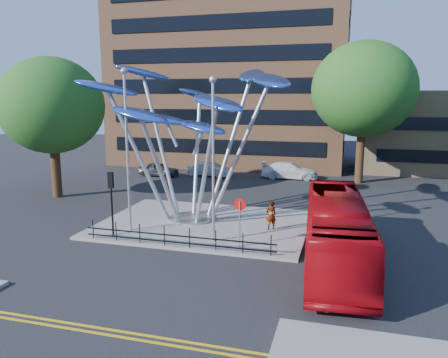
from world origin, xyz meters
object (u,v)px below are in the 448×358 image
(tree_right, at_px, (364,90))
(leaf_sculpture, at_px, (190,107))
(red_bus, at_px, (336,231))
(street_lamp_right, at_px, (213,145))
(parked_car_left, at_px, (159,169))
(pedestrian, at_px, (271,215))
(traffic_light_island, at_px, (111,190))
(tree_left, at_px, (51,106))
(parked_car_right, at_px, (289,171))
(parked_car_mid, at_px, (210,169))
(no_entry_sign_island, at_px, (240,214))
(street_lamp_left, at_px, (127,137))

(tree_right, distance_m, leaf_sculpture, 18.37)
(red_bus, bearing_deg, street_lamp_right, 166.28)
(tree_right, distance_m, street_lamp_right, 20.64)
(red_bus, distance_m, parked_car_left, 24.75)
(pedestrian, bearing_deg, leaf_sculpture, -38.16)
(traffic_light_island, height_order, parked_car_left, traffic_light_island)
(tree_right, bearing_deg, street_lamp_right, -111.54)
(tree_left, xyz_separation_m, parked_car_right, (15.88, 12.25, -6.05))
(parked_car_mid, height_order, parked_car_right, parked_car_right)
(red_bus, height_order, parked_car_right, red_bus)
(street_lamp_right, height_order, no_entry_sign_island, street_lamp_right)
(tree_right, bearing_deg, street_lamp_left, -124.05)
(traffic_light_island, relative_size, red_bus, 0.31)
(tree_left, bearing_deg, parked_car_left, 69.53)
(red_bus, height_order, parked_car_mid, red_bus)
(leaf_sculpture, height_order, street_lamp_right, leaf_sculpture)
(parked_car_left, bearing_deg, parked_car_mid, -79.43)
(tree_right, distance_m, no_entry_sign_island, 21.31)
(no_entry_sign_island, relative_size, parked_car_mid, 0.59)
(parked_car_right, bearing_deg, pedestrian, -179.84)
(parked_car_right, bearing_deg, traffic_light_island, 157.07)
(parked_car_left, bearing_deg, street_lamp_right, -150.84)
(no_entry_sign_island, bearing_deg, tree_right, 72.88)
(street_lamp_right, xyz_separation_m, parked_car_left, (-10.73, 17.11, -4.45))
(street_lamp_right, bearing_deg, tree_right, 68.46)
(leaf_sculpture, bearing_deg, parked_car_mid, 103.18)
(red_bus, bearing_deg, leaf_sculpture, 147.32)
(pedestrian, bearing_deg, red_bus, 105.83)
(no_entry_sign_island, bearing_deg, street_lamp_left, 171.39)
(no_entry_sign_island, distance_m, parked_car_right, 19.77)
(no_entry_sign_island, bearing_deg, leaf_sculpture, 134.33)
(tree_left, relative_size, no_entry_sign_island, 4.21)
(street_lamp_left, distance_m, street_lamp_right, 5.03)
(street_lamp_left, bearing_deg, leaf_sculpture, 52.60)
(traffic_light_island, xyz_separation_m, parked_car_mid, (-0.48, 18.75, -1.93))
(pedestrian, bearing_deg, parked_car_right, -113.89)
(street_lamp_right, xyz_separation_m, no_entry_sign_island, (1.50, -0.48, -3.28))
(leaf_sculpture, relative_size, parked_car_right, 2.47)
(leaf_sculpture, relative_size, parked_car_mid, 3.08)
(pedestrian, bearing_deg, street_lamp_right, 19.97)
(street_lamp_left, xyz_separation_m, parked_car_left, (-5.73, 16.61, -4.71))
(no_entry_sign_island, height_order, parked_car_right, no_entry_sign_island)
(street_lamp_right, height_order, traffic_light_island, street_lamp_right)
(street_lamp_right, relative_size, no_entry_sign_island, 3.39)
(tree_right, distance_m, tree_left, 25.09)
(tree_left, xyz_separation_m, parked_car_mid, (8.52, 11.25, -6.11))
(tree_left, distance_m, parked_car_left, 12.42)
(street_lamp_left, distance_m, parked_car_left, 18.19)
(traffic_light_island, height_order, pedestrian, traffic_light_island)
(pedestrian, xyz_separation_m, parked_car_mid, (-8.48, 15.50, -0.29))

